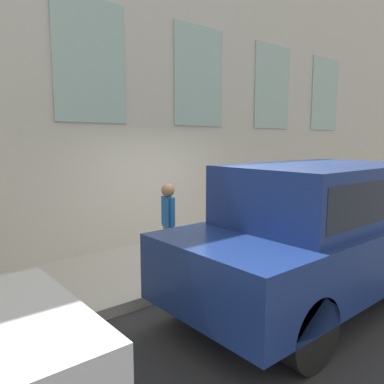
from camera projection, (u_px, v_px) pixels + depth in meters
The scene contains 6 objects.
ground_plane at pixel (231, 279), 6.04m from camera, with size 80.00×80.00×0.00m, color #2D2D30.
sidewalk at pixel (187, 258), 6.89m from camera, with size 2.26×60.00×0.15m.
building_facade at pixel (146, 66), 7.38m from camera, with size 0.33×40.00×7.37m.
fire_hydrant at pixel (214, 239), 6.61m from camera, with size 0.31×0.43×0.68m.
person at pixel (168, 217), 6.15m from camera, with size 0.33×0.22×1.37m.
parked_truck_navy_near at pixel (317, 226), 5.01m from camera, with size 1.85×4.29×1.91m.
Camera 1 is at (-4.06, 4.18, 2.22)m, focal length 35.00 mm.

